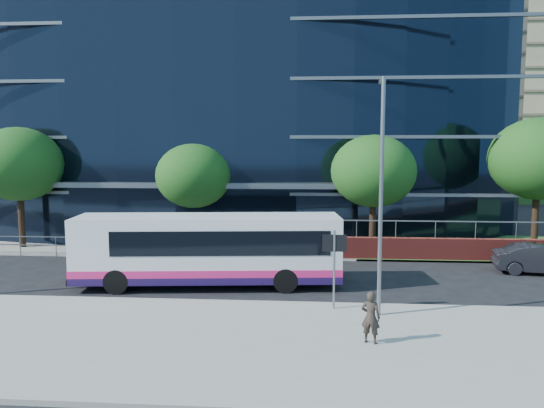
# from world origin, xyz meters

# --- Properties ---
(ground) EXTENTS (200.00, 200.00, 0.00)m
(ground) POSITION_xyz_m (0.00, 0.00, 0.00)
(ground) COLOR black
(ground) RESTS_ON ground
(pavement_near) EXTENTS (80.00, 8.00, 0.15)m
(pavement_near) POSITION_xyz_m (0.00, -5.00, 0.07)
(pavement_near) COLOR gray
(pavement_near) RESTS_ON ground
(kerb) EXTENTS (80.00, 0.25, 0.16)m
(kerb) POSITION_xyz_m (0.00, -1.00, 0.08)
(kerb) COLOR gray
(kerb) RESTS_ON ground
(yellow_line_outer) EXTENTS (80.00, 0.08, 0.01)m
(yellow_line_outer) POSITION_xyz_m (0.00, -0.80, 0.01)
(yellow_line_outer) COLOR gold
(yellow_line_outer) RESTS_ON ground
(yellow_line_inner) EXTENTS (80.00, 0.08, 0.01)m
(yellow_line_inner) POSITION_xyz_m (0.00, -0.65, 0.01)
(yellow_line_inner) COLOR gold
(yellow_line_inner) RESTS_ON ground
(far_forecourt) EXTENTS (50.00, 8.00, 0.10)m
(far_forecourt) POSITION_xyz_m (-6.00, 11.00, 0.05)
(far_forecourt) COLOR gray
(far_forecourt) RESTS_ON ground
(glass_office) EXTENTS (44.00, 23.10, 16.00)m
(glass_office) POSITION_xyz_m (-4.00, 20.85, 8.00)
(glass_office) COLOR black
(glass_office) RESTS_ON ground
(guard_railings) EXTENTS (24.00, 0.05, 1.10)m
(guard_railings) POSITION_xyz_m (-8.00, 7.00, 0.82)
(guard_railings) COLOR slate
(guard_railings) RESTS_ON ground
(apartment_block) EXTENTS (60.00, 42.00, 30.00)m
(apartment_block) POSITION_xyz_m (32.00, 57.21, 11.11)
(apartment_block) COLOR #2D511E
(apartment_block) RESTS_ON ground
(street_sign) EXTENTS (0.85, 0.09, 2.80)m
(street_sign) POSITION_xyz_m (4.50, -1.59, 2.15)
(street_sign) COLOR slate
(street_sign) RESTS_ON pavement_near
(tree_far_a) EXTENTS (4.95, 4.95, 6.98)m
(tree_far_a) POSITION_xyz_m (-13.00, 9.00, 4.86)
(tree_far_a) COLOR black
(tree_far_a) RESTS_ON ground
(tree_far_b) EXTENTS (4.29, 4.29, 6.05)m
(tree_far_b) POSITION_xyz_m (-3.00, 9.50, 4.21)
(tree_far_b) COLOR black
(tree_far_b) RESTS_ON ground
(tree_far_c) EXTENTS (4.62, 4.62, 6.51)m
(tree_far_c) POSITION_xyz_m (7.00, 9.00, 4.54)
(tree_far_c) COLOR black
(tree_far_c) RESTS_ON ground
(tree_far_d) EXTENTS (5.28, 5.28, 7.44)m
(tree_far_d) POSITION_xyz_m (16.00, 10.00, 5.19)
(tree_far_d) COLOR black
(tree_far_d) RESTS_ON ground
(tree_dist_e) EXTENTS (4.62, 4.62, 6.51)m
(tree_dist_e) POSITION_xyz_m (24.00, 40.00, 4.54)
(tree_dist_e) COLOR black
(tree_dist_e) RESTS_ON ground
(streetlight_east) EXTENTS (0.15, 0.77, 8.00)m
(streetlight_east) POSITION_xyz_m (6.00, -2.17, 4.44)
(streetlight_east) COLOR slate
(streetlight_east) RESTS_ON pavement_near
(city_bus) EXTENTS (11.25, 3.65, 2.99)m
(city_bus) POSITION_xyz_m (-0.54, 1.63, 1.59)
(city_bus) COLOR silver
(city_bus) RESTS_ON ground
(parked_car) EXTENTS (4.32, 2.01, 1.37)m
(parked_car) POSITION_xyz_m (14.29, 4.92, 0.68)
(parked_car) COLOR black
(parked_car) RESTS_ON ground
(pedestrian_b) EXTENTS (0.65, 0.53, 1.55)m
(pedestrian_b) POSITION_xyz_m (5.44, -4.85, 0.92)
(pedestrian_b) COLOR #2F2721
(pedestrian_b) RESTS_ON pavement_near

